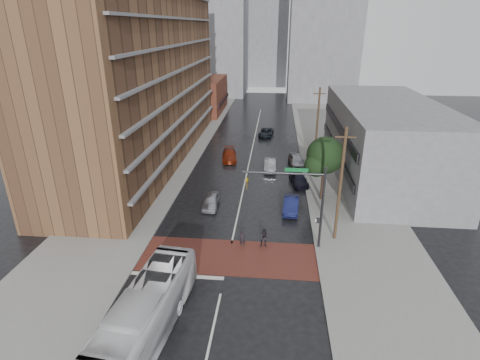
% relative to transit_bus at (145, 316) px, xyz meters
% --- Properties ---
extents(ground, '(160.00, 160.00, 0.00)m').
position_rel_transit_bus_xyz_m(ground, '(3.80, 8.25, -1.59)').
color(ground, black).
rests_on(ground, ground).
extents(crosswalk, '(14.00, 5.00, 0.02)m').
position_rel_transit_bus_xyz_m(crosswalk, '(3.80, 8.75, -1.58)').
color(crosswalk, maroon).
rests_on(crosswalk, ground).
extents(sidewalk_west, '(9.00, 90.00, 0.15)m').
position_rel_transit_bus_xyz_m(sidewalk_west, '(-7.70, 33.25, -1.52)').
color(sidewalk_west, gray).
rests_on(sidewalk_west, ground).
extents(sidewalk_east, '(9.00, 90.00, 0.15)m').
position_rel_transit_bus_xyz_m(sidewalk_east, '(15.30, 33.25, -1.52)').
color(sidewalk_east, gray).
rests_on(sidewalk_east, ground).
extents(apartment_block, '(10.00, 44.00, 28.00)m').
position_rel_transit_bus_xyz_m(apartment_block, '(-10.20, 32.25, 12.41)').
color(apartment_block, brown).
rests_on(apartment_block, ground).
extents(storefront_west, '(8.00, 16.00, 7.00)m').
position_rel_transit_bus_xyz_m(storefront_west, '(-8.20, 62.25, 1.91)').
color(storefront_west, brown).
rests_on(storefront_west, ground).
extents(building_east, '(11.00, 26.00, 9.00)m').
position_rel_transit_bus_xyz_m(building_east, '(20.30, 28.25, 2.91)').
color(building_east, gray).
rests_on(building_east, ground).
extents(distant_tower_west, '(18.00, 16.00, 32.00)m').
position_rel_transit_bus_xyz_m(distant_tower_west, '(-10.20, 86.25, 14.41)').
color(distant_tower_west, gray).
rests_on(distant_tower_west, ground).
extents(distant_tower_east, '(16.00, 14.00, 36.00)m').
position_rel_transit_bus_xyz_m(distant_tower_east, '(17.80, 80.25, 16.41)').
color(distant_tower_east, gray).
rests_on(distant_tower_east, ground).
extents(distant_tower_center, '(12.00, 10.00, 24.00)m').
position_rel_transit_bus_xyz_m(distant_tower_center, '(3.80, 103.25, 10.41)').
color(distant_tower_center, gray).
rests_on(distant_tower_center, ground).
extents(street_tree, '(4.20, 4.10, 6.90)m').
position_rel_transit_bus_xyz_m(street_tree, '(12.32, 20.29, 3.14)').
color(street_tree, '#332319').
rests_on(street_tree, ground).
extents(signal_mast, '(6.50, 0.30, 7.20)m').
position_rel_transit_bus_xyz_m(signal_mast, '(9.65, 10.75, 3.14)').
color(signal_mast, '#2D2D33').
rests_on(signal_mast, ground).
extents(utility_pole_near, '(1.60, 0.26, 10.00)m').
position_rel_transit_bus_xyz_m(utility_pole_near, '(12.60, 12.25, 3.55)').
color(utility_pole_near, '#473321').
rests_on(utility_pole_near, ground).
extents(utility_pole_far, '(1.60, 0.26, 10.00)m').
position_rel_transit_bus_xyz_m(utility_pole_far, '(12.60, 32.25, 3.55)').
color(utility_pole_far, '#473321').
rests_on(utility_pole_far, ground).
extents(transit_bus, '(3.83, 11.64, 3.18)m').
position_rel_transit_bus_xyz_m(transit_bus, '(0.00, 0.00, 0.00)').
color(transit_bus, silver).
rests_on(transit_bus, ground).
extents(pedestrian_a, '(0.57, 0.39, 1.49)m').
position_rel_transit_bus_xyz_m(pedestrian_a, '(4.77, 10.44, -0.84)').
color(pedestrian_a, black).
rests_on(pedestrian_a, ground).
extents(pedestrian_b, '(0.87, 0.70, 1.69)m').
position_rel_transit_bus_xyz_m(pedestrian_b, '(6.61, 10.48, -0.75)').
color(pedestrian_b, black).
rests_on(pedestrian_b, ground).
extents(car_travel_a, '(1.60, 3.86, 1.31)m').
position_rel_transit_bus_xyz_m(car_travel_a, '(0.91, 17.52, -0.94)').
color(car_travel_a, '#AEAEB6').
rests_on(car_travel_a, ground).
extents(car_travel_b, '(1.59, 4.22, 1.37)m').
position_rel_transit_bus_xyz_m(car_travel_b, '(6.65, 28.65, -0.90)').
color(car_travel_b, '#A6A8AD').
rests_on(car_travel_b, ground).
extents(car_travel_c, '(2.54, 4.96, 1.38)m').
position_rel_transit_bus_xyz_m(car_travel_c, '(1.01, 31.98, -0.90)').
color(car_travel_c, maroon).
rests_on(car_travel_c, ground).
extents(suv_travel, '(2.68, 4.78, 1.26)m').
position_rel_transit_bus_xyz_m(suv_travel, '(5.64, 44.50, -0.96)').
color(suv_travel, black).
rests_on(suv_travel, ground).
extents(car_parked_near, '(1.79, 4.32, 1.39)m').
position_rel_transit_bus_xyz_m(car_parked_near, '(9.00, 17.34, -0.90)').
color(car_parked_near, '#151A4B').
rests_on(car_parked_near, ground).
extents(car_parked_mid, '(2.41, 4.44, 1.22)m').
position_rel_transit_bus_xyz_m(car_parked_mid, '(10.10, 24.25, -0.98)').
color(car_parked_mid, black).
rests_on(car_parked_mid, ground).
extents(car_parked_far, '(2.34, 4.89, 1.61)m').
position_rel_transit_bus_xyz_m(car_parked_far, '(10.10, 30.44, -0.79)').
color(car_parked_far, '#A0A1A7').
rests_on(car_parked_far, ground).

